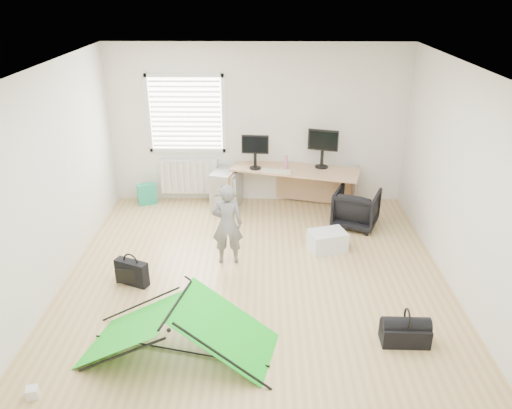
{
  "coord_description": "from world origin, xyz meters",
  "views": [
    {
      "loc": [
        0.08,
        -5.44,
        3.6
      ],
      "look_at": [
        0.0,
        0.4,
        0.95
      ],
      "focal_mm": 35.0,
      "sensor_mm": 36.0,
      "label": 1
    }
  ],
  "objects_px": {
    "thermos": "(286,162)",
    "office_chair": "(356,208)",
    "desk": "(295,189)",
    "kite": "(178,328)",
    "duffel_bag": "(405,334)",
    "laptop_bag": "(132,273)",
    "person": "(227,224)",
    "monitor_left": "(255,156)",
    "storage_crate": "(327,241)",
    "monitor_right": "(322,154)",
    "filing_cabinet": "(226,189)"
  },
  "relations": [
    {
      "from": "filing_cabinet",
      "to": "person",
      "type": "distance_m",
      "value": 1.87
    },
    {
      "from": "thermos",
      "to": "office_chair",
      "type": "bearing_deg",
      "value": -32.28
    },
    {
      "from": "filing_cabinet",
      "to": "monitor_right",
      "type": "xyz_separation_m",
      "value": [
        1.61,
        0.03,
        0.63
      ]
    },
    {
      "from": "kite",
      "to": "duffel_bag",
      "type": "height_order",
      "value": "kite"
    },
    {
      "from": "filing_cabinet",
      "to": "person",
      "type": "xyz_separation_m",
      "value": [
        0.15,
        -1.85,
        0.25
      ]
    },
    {
      "from": "filing_cabinet",
      "to": "thermos",
      "type": "xyz_separation_m",
      "value": [
        1.01,
        -0.03,
        0.5
      ]
    },
    {
      "from": "filing_cabinet",
      "to": "monitor_left",
      "type": "xyz_separation_m",
      "value": [
        0.5,
        -0.05,
        0.6
      ]
    },
    {
      "from": "thermos",
      "to": "duffel_bag",
      "type": "bearing_deg",
      "value": -71.76
    },
    {
      "from": "office_chair",
      "to": "laptop_bag",
      "type": "height_order",
      "value": "office_chair"
    },
    {
      "from": "storage_crate",
      "to": "laptop_bag",
      "type": "distance_m",
      "value": 2.77
    },
    {
      "from": "desk",
      "to": "laptop_bag",
      "type": "distance_m",
      "value": 3.25
    },
    {
      "from": "monitor_right",
      "to": "office_chair",
      "type": "height_order",
      "value": "monitor_right"
    },
    {
      "from": "filing_cabinet",
      "to": "monitor_left",
      "type": "relative_size",
      "value": 1.45
    },
    {
      "from": "storage_crate",
      "to": "office_chair",
      "type": "bearing_deg",
      "value": 55.61
    },
    {
      "from": "thermos",
      "to": "duffel_bag",
      "type": "relative_size",
      "value": 0.44
    },
    {
      "from": "office_chair",
      "to": "filing_cabinet",
      "type": "bearing_deg",
      "value": 4.06
    },
    {
      "from": "person",
      "to": "laptop_bag",
      "type": "height_order",
      "value": "person"
    },
    {
      "from": "monitor_right",
      "to": "office_chair",
      "type": "distance_m",
      "value": 1.1
    },
    {
      "from": "monitor_left",
      "to": "storage_crate",
      "type": "xyz_separation_m",
      "value": [
        1.07,
        -1.45,
        -0.78
      ]
    },
    {
      "from": "desk",
      "to": "laptop_bag",
      "type": "xyz_separation_m",
      "value": [
        -2.21,
        -2.38,
        -0.19
      ]
    },
    {
      "from": "thermos",
      "to": "storage_crate",
      "type": "distance_m",
      "value": 1.71
    },
    {
      "from": "kite",
      "to": "laptop_bag",
      "type": "distance_m",
      "value": 1.52
    },
    {
      "from": "storage_crate",
      "to": "laptop_bag",
      "type": "relative_size",
      "value": 1.15
    },
    {
      "from": "laptop_bag",
      "to": "office_chair",
      "type": "bearing_deg",
      "value": 52.32
    },
    {
      "from": "person",
      "to": "storage_crate",
      "type": "distance_m",
      "value": 1.52
    },
    {
      "from": "desk",
      "to": "monitor_left",
      "type": "xyz_separation_m",
      "value": [
        -0.67,
        0.01,
        0.57
      ]
    },
    {
      "from": "desk",
      "to": "office_chair",
      "type": "bearing_deg",
      "value": -19.95
    },
    {
      "from": "thermos",
      "to": "duffel_bag",
      "type": "xyz_separation_m",
      "value": [
        1.15,
        -3.5,
        -0.72
      ]
    },
    {
      "from": "filing_cabinet",
      "to": "monitor_left",
      "type": "distance_m",
      "value": 0.78
    },
    {
      "from": "desk",
      "to": "monitor_right",
      "type": "distance_m",
      "value": 0.75
    },
    {
      "from": "desk",
      "to": "monitor_left",
      "type": "distance_m",
      "value": 0.88
    },
    {
      "from": "kite",
      "to": "filing_cabinet",
      "type": "bearing_deg",
      "value": 99.39
    },
    {
      "from": "thermos",
      "to": "duffel_bag",
      "type": "height_order",
      "value": "thermos"
    },
    {
      "from": "desk",
      "to": "storage_crate",
      "type": "xyz_separation_m",
      "value": [
        0.4,
        -1.44,
        -0.21
      ]
    },
    {
      "from": "monitor_left",
      "to": "thermos",
      "type": "xyz_separation_m",
      "value": [
        0.51,
        0.02,
        -0.1
      ]
    },
    {
      "from": "laptop_bag",
      "to": "monitor_right",
      "type": "bearing_deg",
      "value": 66.49
    },
    {
      "from": "desk",
      "to": "monitor_right",
      "type": "bearing_deg",
      "value": 25.71
    },
    {
      "from": "duffel_bag",
      "to": "laptop_bag",
      "type": "bearing_deg",
      "value": 162.42
    },
    {
      "from": "monitor_left",
      "to": "monitor_right",
      "type": "bearing_deg",
      "value": 8.76
    },
    {
      "from": "desk",
      "to": "kite",
      "type": "relative_size",
      "value": 1.07
    },
    {
      "from": "monitor_left",
      "to": "laptop_bag",
      "type": "xyz_separation_m",
      "value": [
        -1.54,
        -2.38,
        -0.76
      ]
    },
    {
      "from": "desk",
      "to": "office_chair",
      "type": "xyz_separation_m",
      "value": [
        0.94,
        -0.66,
        -0.05
      ]
    },
    {
      "from": "office_chair",
      "to": "kite",
      "type": "xyz_separation_m",
      "value": [
        -2.35,
        -3.0,
        0.0
      ]
    },
    {
      "from": "filing_cabinet",
      "to": "person",
      "type": "relative_size",
      "value": 0.56
    },
    {
      "from": "duffel_bag",
      "to": "filing_cabinet",
      "type": "bearing_deg",
      "value": 122.8
    },
    {
      "from": "monitor_right",
      "to": "kite",
      "type": "xyz_separation_m",
      "value": [
        -1.86,
        -3.74,
        -0.65
      ]
    },
    {
      "from": "duffel_bag",
      "to": "desk",
      "type": "bearing_deg",
      "value": 107.35
    },
    {
      "from": "duffel_bag",
      "to": "kite",
      "type": "bearing_deg",
      "value": -174.3
    },
    {
      "from": "duffel_bag",
      "to": "monitor_left",
      "type": "bearing_deg",
      "value": 116.89
    },
    {
      "from": "laptop_bag",
      "to": "duffel_bag",
      "type": "bearing_deg",
      "value": 4.85
    }
  ]
}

